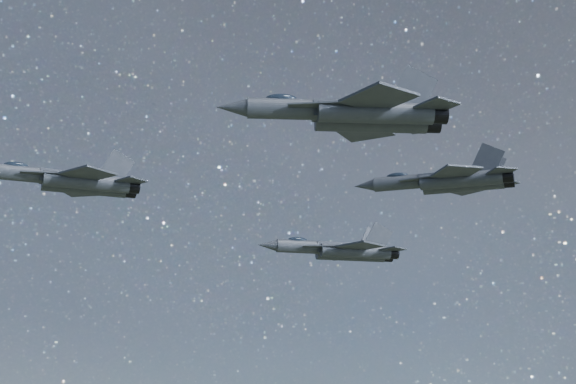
{
  "coord_description": "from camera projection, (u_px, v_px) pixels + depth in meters",
  "views": [
    {
      "loc": [
        -3.27,
        -71.92,
        137.78
      ],
      "look_at": [
        -2.34,
        1.27,
        157.1
      ],
      "focal_mm": 50.0,
      "sensor_mm": 36.0,
      "label": 1
    }
  ],
  "objects": [
    {
      "name": "jet_right",
      "position": [
        354.0,
        114.0,
        58.19
      ],
      "size": [
        17.33,
        12.25,
        4.39
      ],
      "rotation": [
        0.0,
        0.0,
        0.06
      ],
      "color": "#30353D"
    },
    {
      "name": "jet_lead",
      "position": [
        72.0,
        181.0,
        80.92
      ],
      "size": [
        17.62,
        11.73,
        4.48
      ],
      "rotation": [
        0.0,
        0.0,
        0.36
      ],
      "color": "#30353D"
    },
    {
      "name": "jet_slot",
      "position": [
        449.0,
        181.0,
        72.82
      ],
      "size": [
        15.2,
        10.17,
        3.85
      ],
      "rotation": [
        0.0,
        0.0,
        -0.33
      ],
      "color": "#30353D"
    },
    {
      "name": "jet_left",
      "position": [
        342.0,
        250.0,
        91.57
      ],
      "size": [
        17.08,
        11.71,
        4.29
      ],
      "rotation": [
        0.0,
        0.0,
        0.21
      ],
      "color": "#30353D"
    }
  ]
}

